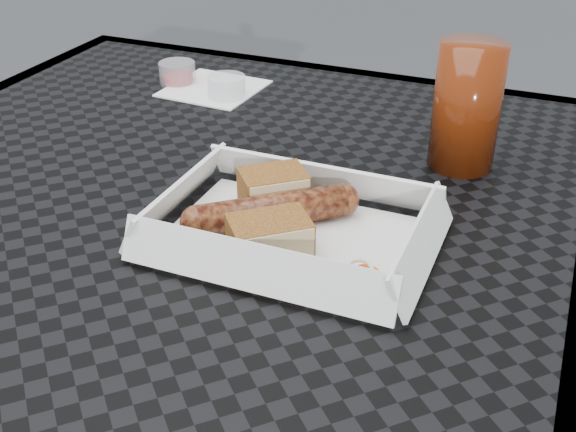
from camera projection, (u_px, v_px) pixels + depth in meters
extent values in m
cube|color=black|center=(198.00, 186.00, 0.76)|extent=(0.80, 0.80, 0.01)
cube|color=black|center=(324.00, 77.00, 1.07)|extent=(0.80, 0.03, 0.03)
cylinder|color=black|center=(136.00, 247.00, 1.34)|extent=(0.03, 0.03, 0.73)
cylinder|color=black|center=(523.00, 342.00, 1.11)|extent=(0.03, 0.03, 0.73)
cube|color=white|center=(292.00, 237.00, 0.65)|extent=(0.22, 0.15, 0.00)
cylinder|color=brown|center=(272.00, 211.00, 0.66)|extent=(0.13, 0.11, 0.03)
sphere|color=brown|center=(343.00, 200.00, 0.68)|extent=(0.03, 0.03, 0.03)
sphere|color=brown|center=(197.00, 223.00, 0.64)|extent=(0.03, 0.03, 0.03)
cube|color=brown|center=(273.00, 190.00, 0.69)|extent=(0.07, 0.07, 0.04)
cube|color=brown|center=(270.00, 237.00, 0.62)|extent=(0.08, 0.08, 0.03)
cylinder|color=#FF580B|center=(350.00, 278.00, 0.59)|extent=(0.02, 0.02, 0.00)
torus|color=white|center=(357.00, 283.00, 0.59)|extent=(0.02, 0.02, 0.00)
cube|color=#B2D17F|center=(363.00, 279.00, 0.59)|extent=(0.02, 0.02, 0.00)
cube|color=white|center=(214.00, 88.00, 0.99)|extent=(0.13, 0.13, 0.00)
cylinder|color=maroon|center=(177.00, 73.00, 1.00)|extent=(0.05, 0.05, 0.03)
cylinder|color=silver|center=(227.00, 87.00, 0.95)|extent=(0.05, 0.05, 0.03)
cylinder|color=#531A07|center=(467.00, 106.00, 0.75)|extent=(0.07, 0.07, 0.13)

